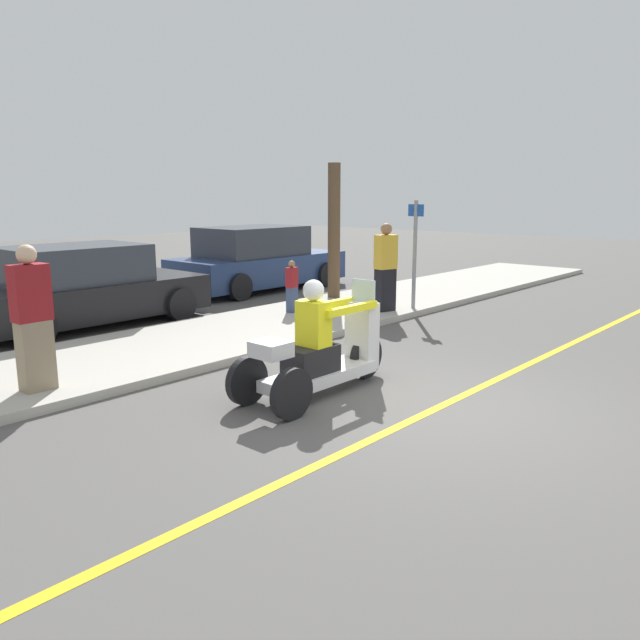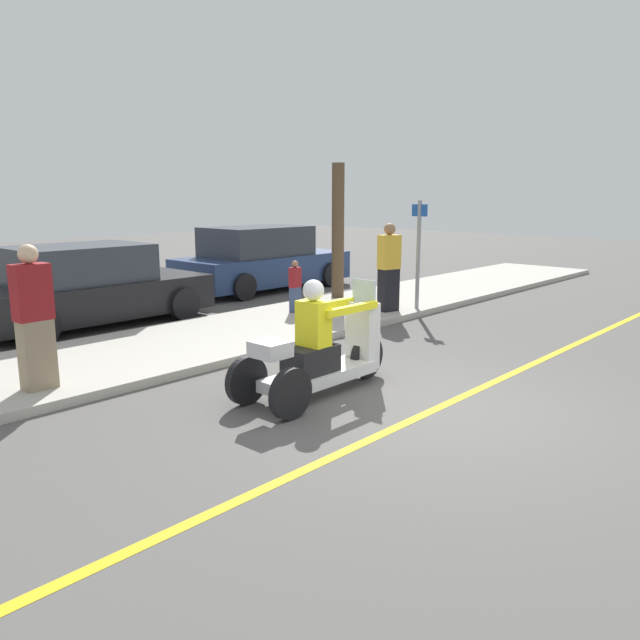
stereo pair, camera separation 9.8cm
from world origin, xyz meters
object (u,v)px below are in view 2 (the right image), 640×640
object	(u,v)px
parked_car_lot_center	(262,260)
street_sign	(418,250)
motorcycle_trike	(321,354)
parked_car_lot_right	(87,288)
spectator_mid_group	(389,269)
tree_trunk	(338,231)
spectator_end_of_line	(34,320)
spectator_far_back	(295,287)

from	to	relation	value
parked_car_lot_center	street_sign	bearing A→B (deg)	-91.10
street_sign	motorcycle_trike	bearing A→B (deg)	-158.38
motorcycle_trike	street_sign	xyz separation A→B (m)	(5.22, 2.07, 0.81)
street_sign	parked_car_lot_right	bearing A→B (deg)	142.25
spectator_mid_group	tree_trunk	bearing A→B (deg)	72.21
spectator_end_of_line	spectator_mid_group	size ratio (longest dim) A/B	1.00
parked_car_lot_center	tree_trunk	world-z (taller)	tree_trunk
spectator_mid_group	parked_car_lot_right	distance (m)	5.82
parked_car_lot_right	parked_car_lot_center	distance (m)	5.29
spectator_end_of_line	spectator_far_back	bearing A→B (deg)	12.07
tree_trunk	street_sign	size ratio (longest dim) A/B	1.36
parked_car_lot_right	spectator_end_of_line	bearing A→B (deg)	-124.95
spectator_mid_group	spectator_end_of_line	bearing A→B (deg)	179.26
parked_car_lot_right	spectator_far_back	bearing A→B (deg)	-37.68
spectator_mid_group	spectator_far_back	bearing A→B (deg)	136.18
spectator_end_of_line	spectator_far_back	xyz separation A→B (m)	(5.66, 1.21, -0.35)
street_sign	spectator_far_back	bearing A→B (deg)	142.14
spectator_end_of_line	tree_trunk	world-z (taller)	tree_trunk
parked_car_lot_right	tree_trunk	xyz separation A→B (m)	(5.08, -1.84, 0.90)
motorcycle_trike	spectator_end_of_line	xyz separation A→B (m)	(-2.44, 2.42, 0.46)
parked_car_lot_center	street_sign	xyz separation A→B (m)	(-0.09, -4.84, 0.56)
motorcycle_trike	tree_trunk	xyz separation A→B (m)	(5.17, 4.20, 1.11)
parked_car_lot_right	parked_car_lot_center	xyz separation A→B (m)	(5.22, 0.87, 0.05)
motorcycle_trike	parked_car_lot_right	xyz separation A→B (m)	(0.09, 6.04, 0.21)
spectator_end_of_line	street_sign	world-z (taller)	street_sign
spectator_mid_group	parked_car_lot_center	size ratio (longest dim) A/B	0.38
parked_car_lot_right	tree_trunk	distance (m)	5.48
tree_trunk	spectator_mid_group	bearing A→B (deg)	-107.79
spectator_end_of_line	tree_trunk	xyz separation A→B (m)	(7.61, 1.78, 0.65)
spectator_end_of_line	tree_trunk	bearing A→B (deg)	13.16
tree_trunk	street_sign	distance (m)	2.15
motorcycle_trike	spectator_end_of_line	distance (m)	3.46
spectator_end_of_line	parked_car_lot_right	distance (m)	4.43
spectator_far_back	tree_trunk	distance (m)	2.27
spectator_end_of_line	street_sign	size ratio (longest dim) A/B	0.80
spectator_far_back	tree_trunk	world-z (taller)	tree_trunk
motorcycle_trike	spectator_mid_group	xyz separation A→B (m)	(4.57, 2.33, 0.46)
parked_car_lot_right	parked_car_lot_center	world-z (taller)	parked_car_lot_center
parked_car_lot_right	spectator_mid_group	bearing A→B (deg)	-39.66
motorcycle_trike	spectator_far_back	world-z (taller)	motorcycle_trike
parked_car_lot_center	spectator_mid_group	bearing A→B (deg)	-99.19
parked_car_lot_right	tree_trunk	world-z (taller)	tree_trunk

